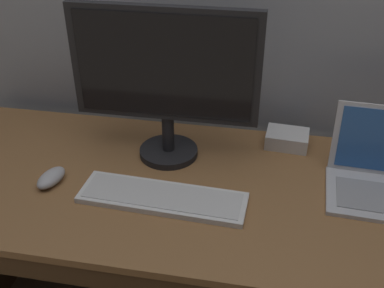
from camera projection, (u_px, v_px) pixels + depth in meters
name	position (u px, v px, depth m)	size (l,w,h in m)	color
desk	(213.00, 246.00, 1.45)	(1.83, 0.70, 0.71)	olive
external_monitor	(165.00, 77.00, 1.33)	(0.56, 0.19, 0.49)	black
wired_keyboard	(163.00, 198.00, 1.29)	(0.48, 0.16, 0.02)	white
computer_mouse	(51.00, 178.00, 1.35)	(0.06, 0.11, 0.04)	#B7B7BC
external_drive_box	(287.00, 139.00, 1.53)	(0.14, 0.10, 0.05)	silver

